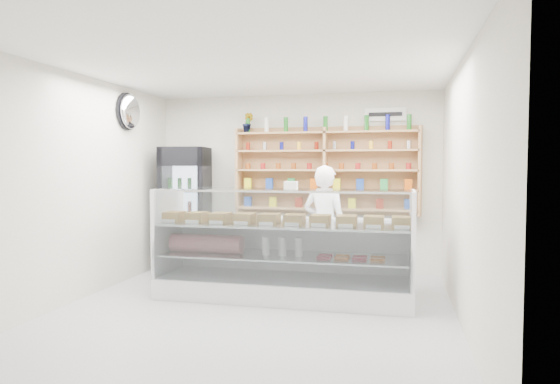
# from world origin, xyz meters

# --- Properties ---
(room) EXTENTS (5.00, 5.00, 5.00)m
(room) POSITION_xyz_m (0.00, 0.00, 1.40)
(room) COLOR #9C9BA0
(room) RESTS_ON ground
(display_counter) EXTENTS (3.17, 0.95, 1.38)m
(display_counter) POSITION_xyz_m (0.21, 0.72, 0.37)
(display_counter) COLOR white
(display_counter) RESTS_ON floor
(shop_worker) EXTENTS (0.69, 0.53, 1.68)m
(shop_worker) POSITION_xyz_m (0.63, 1.40, 0.84)
(shop_worker) COLOR white
(shop_worker) RESTS_ON floor
(drinks_cooler) EXTENTS (0.81, 0.79, 1.96)m
(drinks_cooler) POSITION_xyz_m (-1.68, 1.99, 0.98)
(drinks_cooler) COLOR black
(drinks_cooler) RESTS_ON floor
(wall_shelving) EXTENTS (2.84, 0.28, 1.33)m
(wall_shelving) POSITION_xyz_m (0.50, 2.34, 1.59)
(wall_shelving) COLOR tan
(wall_shelving) RESTS_ON back_wall
(potted_plant) EXTENTS (0.18, 0.14, 0.31)m
(potted_plant) POSITION_xyz_m (-0.75, 2.34, 2.35)
(potted_plant) COLOR #1E6626
(potted_plant) RESTS_ON wall_shelving
(security_mirror) EXTENTS (0.15, 0.50, 0.50)m
(security_mirror) POSITION_xyz_m (-2.17, 1.20, 2.45)
(security_mirror) COLOR silver
(security_mirror) RESTS_ON left_wall
(wall_sign) EXTENTS (0.62, 0.03, 0.20)m
(wall_sign) POSITION_xyz_m (1.40, 2.47, 2.45)
(wall_sign) COLOR white
(wall_sign) RESTS_ON back_wall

